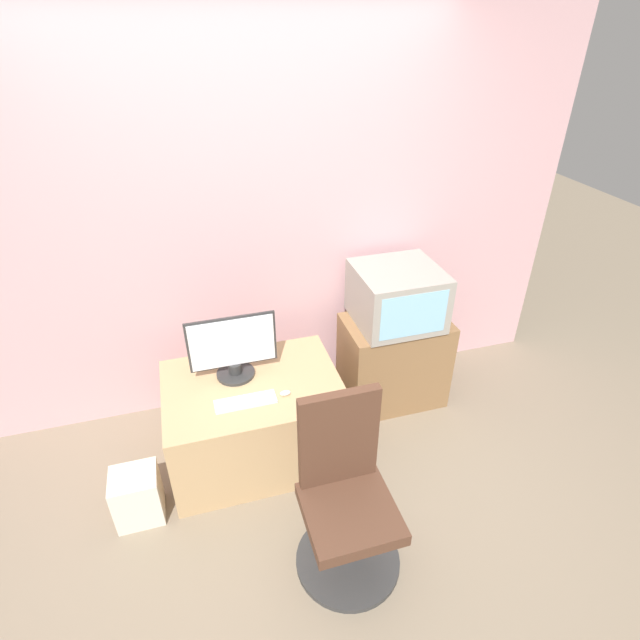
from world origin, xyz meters
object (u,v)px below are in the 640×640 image
mouse (285,393)px  keyboard (246,402)px  main_monitor (233,348)px  crt_tv (397,296)px  cardboard_box_lower (138,496)px  office_chair (346,503)px

mouse → keyboard: bearing=179.6°
main_monitor → mouse: size_ratio=8.36×
crt_tv → cardboard_box_lower: (-1.74, -0.56, -0.68)m
mouse → main_monitor: bearing=132.1°
main_monitor → crt_tv: bearing=8.1°
crt_tv → office_chair: bearing=-123.3°
keyboard → office_chair: 0.78m
keyboard → cardboard_box_lower: bearing=-168.6°
main_monitor → mouse: (0.24, -0.27, -0.18)m
main_monitor → office_chair: 1.07m
office_chair → cardboard_box_lower: size_ratio=3.10×
crt_tv → cardboard_box_lower: 1.95m
crt_tv → cardboard_box_lower: crt_tv is taller
mouse → cardboard_box_lower: 0.98m
mouse → office_chair: 0.71m
mouse → cardboard_box_lower: size_ratio=0.20×
keyboard → crt_tv: bearing=21.3°
main_monitor → mouse: main_monitor is taller
cardboard_box_lower → crt_tv: bearing=17.7°
keyboard → crt_tv: crt_tv is taller
mouse → crt_tv: bearing=26.4°
keyboard → crt_tv: size_ratio=0.64×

